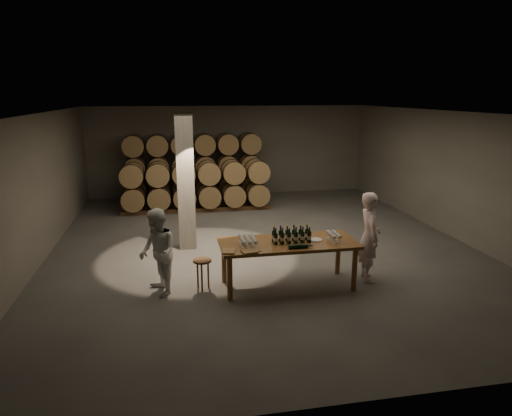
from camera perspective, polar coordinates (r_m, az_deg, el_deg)
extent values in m
plane|color=#4F4C4A|center=(11.28, 0.74, -4.64)|extent=(12.00, 12.00, 0.00)
plane|color=#605E59|center=(10.68, 0.80, 11.83)|extent=(12.00, 12.00, 0.00)
plane|color=slate|center=(16.72, -3.36, 7.15)|extent=(10.00, 0.00, 10.00)
plane|color=slate|center=(5.35, 13.83, -8.65)|extent=(10.00, 0.00, 10.00)
plane|color=slate|center=(11.04, -25.61, 2.13)|extent=(0.00, 12.00, 12.00)
plane|color=slate|center=(12.82, 23.29, 3.88)|extent=(0.00, 12.00, 12.00)
cube|color=slate|center=(10.86, -8.81, 3.19)|extent=(0.40, 0.40, 3.20)
cylinder|color=brown|center=(8.24, -3.29, -8.82)|extent=(0.10, 0.10, 0.84)
cylinder|color=brown|center=(8.83, 12.20, -7.52)|extent=(0.10, 0.10, 0.84)
cylinder|color=brown|center=(9.04, -4.01, -6.72)|extent=(0.10, 0.10, 0.84)
cylinder|color=brown|center=(9.58, 10.22, -5.69)|extent=(0.10, 0.10, 0.84)
cube|color=brown|center=(8.69, 4.05, -4.42)|extent=(2.60, 1.10, 0.06)
cube|color=#54381D|center=(15.79, -7.62, 0.95)|extent=(4.70, 0.10, 0.12)
cube|color=#54381D|center=(16.38, -7.74, 1.43)|extent=(4.70, 0.10, 0.12)
cylinder|color=olive|center=(16.02, -14.71, 2.30)|extent=(0.70, 0.95, 0.70)
cylinder|color=black|center=(15.77, -14.77, 2.11)|extent=(0.73, 0.04, 0.73)
cylinder|color=black|center=(16.27, -14.66, 2.49)|extent=(0.73, 0.04, 0.73)
cylinder|color=olive|center=(15.98, -11.92, 2.44)|extent=(0.70, 0.95, 0.70)
cylinder|color=black|center=(15.73, -11.94, 2.25)|extent=(0.73, 0.04, 0.73)
cylinder|color=black|center=(16.24, -11.91, 2.62)|extent=(0.73, 0.04, 0.73)
cylinder|color=olive|center=(15.98, -9.13, 2.56)|extent=(0.70, 0.95, 0.70)
cylinder|color=black|center=(15.73, -9.10, 2.38)|extent=(0.73, 0.04, 0.73)
cylinder|color=black|center=(16.24, -9.16, 2.74)|extent=(0.73, 0.04, 0.73)
cylinder|color=olive|center=(16.02, -6.34, 2.69)|extent=(0.70, 0.95, 0.70)
cylinder|color=black|center=(15.77, -6.26, 2.50)|extent=(0.73, 0.04, 0.73)
cylinder|color=black|center=(16.27, -6.41, 2.86)|extent=(0.73, 0.04, 0.73)
cylinder|color=olive|center=(16.10, -3.57, 2.80)|extent=(0.70, 0.95, 0.70)
cylinder|color=black|center=(15.84, -3.45, 2.62)|extent=(0.73, 0.04, 0.73)
cylinder|color=black|center=(16.35, -3.68, 2.98)|extent=(0.73, 0.04, 0.73)
cylinder|color=olive|center=(16.21, -0.83, 2.91)|extent=(0.70, 0.95, 0.70)
cylinder|color=black|center=(15.96, -0.67, 2.73)|extent=(0.73, 0.04, 0.73)
cylinder|color=black|center=(16.46, -0.98, 3.08)|extent=(0.73, 0.04, 0.73)
cylinder|color=olive|center=(15.89, -14.88, 4.91)|extent=(0.70, 0.95, 0.70)
cylinder|color=black|center=(15.63, -14.94, 4.77)|extent=(0.73, 0.04, 0.73)
cylinder|color=black|center=(16.15, -14.82, 5.06)|extent=(0.73, 0.04, 0.73)
cylinder|color=olive|center=(15.85, -12.06, 5.06)|extent=(0.70, 0.95, 0.70)
cylinder|color=black|center=(15.60, -12.07, 4.91)|extent=(0.73, 0.04, 0.73)
cylinder|color=black|center=(16.11, -12.04, 5.20)|extent=(0.73, 0.04, 0.73)
cylinder|color=olive|center=(15.85, -9.23, 5.18)|extent=(0.70, 0.95, 0.70)
cylinder|color=black|center=(15.60, -9.20, 5.04)|extent=(0.73, 0.04, 0.73)
cylinder|color=black|center=(16.11, -9.26, 5.33)|extent=(0.73, 0.04, 0.73)
cylinder|color=olive|center=(15.89, -6.41, 5.30)|extent=(0.70, 0.95, 0.70)
cylinder|color=black|center=(15.63, -6.33, 5.16)|extent=(0.73, 0.04, 0.73)
cylinder|color=black|center=(16.15, -6.48, 5.44)|extent=(0.73, 0.04, 0.73)
cylinder|color=olive|center=(15.97, -3.61, 5.40)|extent=(0.70, 0.95, 0.70)
cylinder|color=black|center=(15.71, -3.49, 5.26)|extent=(0.73, 0.04, 0.73)
cylinder|color=black|center=(16.22, -3.72, 5.54)|extent=(0.73, 0.04, 0.73)
cylinder|color=olive|center=(16.08, -0.84, 5.49)|extent=(0.70, 0.95, 0.70)
cylinder|color=black|center=(15.83, -0.67, 5.35)|extent=(0.73, 0.04, 0.73)
cylinder|color=black|center=(16.33, -0.99, 5.63)|extent=(0.73, 0.04, 0.73)
cylinder|color=olive|center=(15.79, -15.05, 7.56)|extent=(0.70, 0.95, 0.70)
cylinder|color=black|center=(15.54, -15.11, 7.46)|extent=(0.73, 0.04, 0.73)
cylinder|color=black|center=(16.05, -14.99, 7.67)|extent=(0.73, 0.04, 0.73)
cylinder|color=olive|center=(15.76, -12.20, 7.71)|extent=(0.70, 0.95, 0.70)
cylinder|color=black|center=(15.50, -12.22, 7.61)|extent=(0.73, 0.04, 0.73)
cylinder|color=black|center=(16.01, -12.18, 7.81)|extent=(0.73, 0.04, 0.73)
cylinder|color=olive|center=(15.76, -9.34, 7.84)|extent=(0.70, 0.95, 0.70)
cylinder|color=black|center=(15.50, -9.31, 7.74)|extent=(0.73, 0.04, 0.73)
cylinder|color=black|center=(16.01, -9.37, 7.94)|extent=(0.73, 0.04, 0.73)
cylinder|color=olive|center=(15.79, -6.48, 7.95)|extent=(0.70, 0.95, 0.70)
cylinder|color=black|center=(15.54, -6.41, 7.85)|extent=(0.73, 0.04, 0.73)
cylinder|color=black|center=(16.05, -6.56, 8.05)|extent=(0.73, 0.04, 0.73)
cylinder|color=olive|center=(15.87, -3.65, 8.04)|extent=(0.70, 0.95, 0.70)
cylinder|color=black|center=(15.62, -3.53, 7.95)|extent=(0.73, 0.04, 0.73)
cylinder|color=black|center=(16.13, -3.76, 8.14)|extent=(0.73, 0.04, 0.73)
cylinder|color=olive|center=(15.99, -0.85, 8.12)|extent=(0.70, 0.95, 0.70)
cylinder|color=black|center=(15.73, -0.68, 8.02)|extent=(0.73, 0.04, 0.73)
cylinder|color=black|center=(16.24, -1.01, 8.21)|extent=(0.73, 0.04, 0.73)
cube|color=#54381D|center=(14.43, -7.30, -0.29)|extent=(4.70, 0.10, 0.12)
cube|color=#54381D|center=(15.01, -7.44, 0.27)|extent=(4.70, 0.10, 0.12)
cylinder|color=olive|center=(14.65, -15.05, 1.20)|extent=(0.70, 0.95, 0.70)
cylinder|color=black|center=(14.40, -15.12, 0.97)|extent=(0.73, 0.04, 0.73)
cylinder|color=black|center=(14.91, -14.98, 1.42)|extent=(0.73, 0.04, 0.73)
cylinder|color=olive|center=(14.61, -12.00, 1.34)|extent=(0.70, 0.95, 0.70)
cylinder|color=black|center=(14.36, -12.02, 1.12)|extent=(0.73, 0.04, 0.73)
cylinder|color=black|center=(14.87, -11.99, 1.56)|extent=(0.73, 0.04, 0.73)
cylinder|color=olive|center=(14.61, -8.95, 1.48)|extent=(0.70, 0.95, 0.70)
cylinder|color=black|center=(14.36, -8.91, 1.26)|extent=(0.73, 0.04, 0.73)
cylinder|color=black|center=(14.87, -8.98, 1.70)|extent=(0.73, 0.04, 0.73)
cylinder|color=olive|center=(14.65, -5.90, 1.62)|extent=(0.70, 0.95, 0.70)
cylinder|color=black|center=(14.40, -5.81, 1.40)|extent=(0.73, 0.04, 0.73)
cylinder|color=black|center=(14.91, -5.99, 1.83)|extent=(0.73, 0.04, 0.73)
cylinder|color=olive|center=(14.74, -2.88, 1.75)|extent=(0.70, 0.95, 0.70)
cylinder|color=black|center=(14.49, -2.73, 1.53)|extent=(0.73, 0.04, 0.73)
cylinder|color=black|center=(14.99, -3.01, 1.96)|extent=(0.73, 0.04, 0.73)
cylinder|color=olive|center=(14.86, 0.11, 1.87)|extent=(0.70, 0.95, 0.70)
cylinder|color=black|center=(14.61, 0.30, 1.66)|extent=(0.73, 0.04, 0.73)
cylinder|color=black|center=(15.11, -0.08, 2.08)|extent=(0.73, 0.04, 0.73)
cylinder|color=olive|center=(14.51, -15.24, 4.05)|extent=(0.70, 0.95, 0.70)
cylinder|color=black|center=(14.26, -15.31, 3.87)|extent=(0.73, 0.04, 0.73)
cylinder|color=black|center=(14.77, -15.16, 4.22)|extent=(0.73, 0.04, 0.73)
cylinder|color=olive|center=(14.47, -12.15, 4.20)|extent=(0.70, 0.95, 0.70)
cylinder|color=black|center=(14.21, -12.17, 4.02)|extent=(0.73, 0.04, 0.73)
cylinder|color=black|center=(14.73, -12.13, 4.37)|extent=(0.73, 0.04, 0.73)
cylinder|color=olive|center=(14.47, -9.06, 4.34)|extent=(0.70, 0.95, 0.70)
cylinder|color=black|center=(14.21, -9.02, 4.17)|extent=(0.73, 0.04, 0.73)
cylinder|color=black|center=(14.73, -9.09, 4.51)|extent=(0.73, 0.04, 0.73)
cylinder|color=olive|center=(14.51, -5.97, 4.47)|extent=(0.70, 0.95, 0.70)
cylinder|color=black|center=(14.26, -5.88, 4.30)|extent=(0.73, 0.04, 0.73)
cylinder|color=black|center=(14.77, -6.06, 4.64)|extent=(0.73, 0.04, 0.73)
cylinder|color=olive|center=(14.60, -2.91, 4.59)|extent=(0.70, 0.95, 0.70)
cylinder|color=black|center=(14.34, -2.77, 4.42)|extent=(0.73, 0.04, 0.73)
cylinder|color=black|center=(14.85, -3.05, 4.75)|extent=(0.73, 0.04, 0.73)
cylinder|color=olive|center=(14.72, 0.11, 4.69)|extent=(0.70, 0.95, 0.70)
cylinder|color=black|center=(14.47, 0.30, 4.52)|extent=(0.73, 0.04, 0.73)
cylinder|color=black|center=(14.97, -0.08, 4.85)|extent=(0.73, 0.04, 0.73)
cylinder|color=black|center=(8.49, 2.47, -3.89)|extent=(0.08, 0.08, 0.21)
cylinder|color=silver|center=(8.49, 2.47, -3.95)|extent=(0.08, 0.08, 0.07)
cylinder|color=black|center=(8.44, 2.48, -2.92)|extent=(0.03, 0.03, 0.09)
cylinder|color=gold|center=(8.43, 2.48, -2.60)|extent=(0.03, 0.03, 0.02)
cylinder|color=black|center=(8.63, 2.24, -3.59)|extent=(0.08, 0.08, 0.21)
cylinder|color=silver|center=(8.63, 2.24, -3.65)|extent=(0.08, 0.08, 0.07)
cylinder|color=black|center=(8.58, 2.25, -2.63)|extent=(0.03, 0.03, 0.09)
cylinder|color=maroon|center=(8.57, 2.26, -2.32)|extent=(0.03, 0.03, 0.02)
cylinder|color=black|center=(8.52, 3.32, -3.84)|extent=(0.08, 0.08, 0.21)
cylinder|color=silver|center=(8.52, 3.32, -3.90)|extent=(0.08, 0.08, 0.07)
cylinder|color=black|center=(8.47, 3.34, -2.87)|extent=(0.03, 0.03, 0.09)
cylinder|color=maroon|center=(8.46, 3.34, -2.55)|extent=(0.03, 0.03, 0.02)
cylinder|color=black|center=(8.65, 3.08, -3.54)|extent=(0.08, 0.08, 0.21)
cylinder|color=silver|center=(8.66, 3.08, -3.60)|extent=(0.08, 0.08, 0.07)
cylinder|color=black|center=(8.61, 3.10, -2.58)|extent=(0.03, 0.03, 0.09)
cylinder|color=gold|center=(8.60, 3.10, -2.27)|extent=(0.03, 0.03, 0.02)
cylinder|color=black|center=(8.55, 4.17, -3.78)|extent=(0.08, 0.08, 0.21)
cylinder|color=silver|center=(8.55, 4.17, -3.85)|extent=(0.08, 0.08, 0.07)
cylinder|color=black|center=(8.50, 4.19, -2.82)|extent=(0.03, 0.03, 0.09)
cylinder|color=gold|center=(8.49, 4.20, -2.50)|extent=(0.03, 0.03, 0.02)
cylinder|color=black|center=(8.69, 3.92, -3.48)|extent=(0.08, 0.08, 0.21)
cylinder|color=silver|center=(8.69, 3.92, -3.55)|extent=(0.08, 0.08, 0.07)
cylinder|color=black|center=(8.64, 3.94, -2.53)|extent=(0.03, 0.03, 0.09)
cylinder|color=maroon|center=(8.63, 3.94, -2.22)|extent=(0.03, 0.03, 0.02)
cylinder|color=black|center=(8.58, 5.01, -3.73)|extent=(0.08, 0.08, 0.21)
cylinder|color=silver|center=(8.58, 5.01, -3.79)|extent=(0.08, 0.08, 0.07)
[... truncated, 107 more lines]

